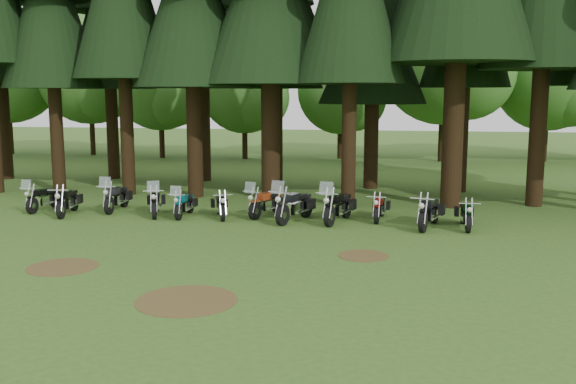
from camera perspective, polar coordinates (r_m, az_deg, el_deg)
name	(u,v)px	position (r m, az deg, el deg)	size (l,w,h in m)	color
ground	(200,253)	(18.04, -7.86, -5.41)	(120.00, 120.00, 0.00)	#335620
pine_back_4	(374,6)	(30.14, 7.64, 16.07)	(4.94, 4.94, 13.78)	black
decid_0	(9,71)	(50.16, -23.56, 9.80)	(8.00, 7.78, 10.00)	black
decid_1	(93,72)	(47.52, -16.97, 10.16)	(7.91, 7.69, 9.88)	black
decid_2	(163,84)	(44.34, -11.02, 9.37)	(6.72, 6.53, 8.40)	black
decid_3	(248,91)	(42.97, -3.60, 8.94)	(6.12, 5.95, 7.65)	black
decid_4	(344,93)	(43.11, 5.03, 8.74)	(5.93, 5.76, 7.41)	black
decid_5	(450,63)	(42.46, 14.22, 11.02)	(8.45, 8.21, 10.56)	black
decid_6	(554,80)	(44.63, 22.59, 9.18)	(7.06, 6.86, 8.82)	black
dirt_patch_0	(63,267)	(17.45, -19.40, -6.30)	(1.80, 1.80, 0.01)	#4C3D1E
dirt_patch_1	(363,256)	(17.70, 6.72, -5.64)	(1.40, 1.40, 0.01)	#4C3D1E
dirt_patch_2	(187,300)	(14.09, -9.01, -9.50)	(2.20, 2.20, 0.01)	#4C3D1E
motorcycle_0	(44,199)	(25.85, -20.90, -0.60)	(0.44, 2.09, 1.31)	black
motorcycle_1	(68,202)	(24.69, -19.00, -0.86)	(0.60, 2.21, 0.91)	black
motorcycle_2	(117,198)	(24.98, -14.99, -0.53)	(0.49, 2.28, 1.43)	black
motorcycle_3	(155,203)	(23.71, -11.70, -0.92)	(0.98, 2.20, 1.41)	black
motorcycle_4	(184,205)	(23.29, -9.20, -1.15)	(0.37, 1.99, 1.25)	black
motorcycle_5	(221,206)	(22.95, -6.01, -1.25)	(0.85, 1.90, 0.81)	black
motorcycle_6	(266,204)	(23.02, -1.93, -1.06)	(1.03, 2.13, 1.37)	black
motorcycle_7	(295,206)	(22.13, 0.59, -1.29)	(1.10, 2.44, 1.56)	black
motorcycle_8	(338,207)	(22.04, 4.48, -1.37)	(0.90, 2.45, 1.55)	black
motorcycle_9	(380,208)	(22.61, 8.14, -1.43)	(0.36, 2.01, 0.82)	black
motorcycle_10	(429,213)	(21.61, 12.44, -1.83)	(0.76, 2.33, 0.97)	black
motorcycle_11	(466,215)	(21.82, 15.52, -2.01)	(0.30, 2.06, 0.84)	black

